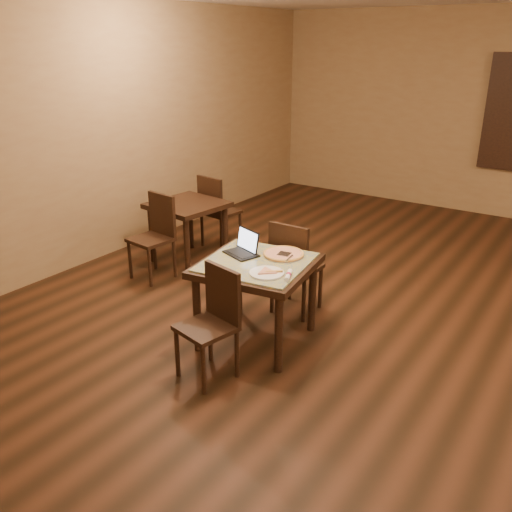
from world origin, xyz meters
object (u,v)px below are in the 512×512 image
Objects in this scene: tiled_table at (257,272)px; other_table_b_chair_near at (156,231)px; pizza_pan at (283,255)px; other_table_b_chair_far at (216,208)px; other_table_b at (188,213)px; chair_main_near at (214,317)px; laptop at (244,247)px; chair_main_far at (293,263)px.

other_table_b_chair_near reaches higher than tiled_table.
other_table_b_chair_far reaches higher than pizza_pan.
other_table_b is (-1.75, 1.11, -0.05)m from tiled_table.
other_table_b_chair_near is (-1.76, 1.18, 0.02)m from chair_main_near.
other_table_b is at bearing 166.19° from laptop.
chair_main_far is at bearing 81.52° from tiled_table.
other_table_b_chair_far is (-1.77, 2.28, 0.02)m from chair_main_near.
pizza_pan is 0.38× the size of other_table_b_chair_near.
tiled_table is at bearing -11.15° from other_table_b_chair_near.
chair_main_near is 0.96× the size of other_table_b_chair_near.
chair_main_near is at bearing -27.28° from other_table_b_chair_near.
other_table_b_chair_near is at bearing 97.61° from other_table_b_chair_far.
other_table_b_chair_near reaches higher than pizza_pan.
other_table_b_chair_near is 1.00× the size of other_table_b_chair_far.
other_table_b_chair_far is (-1.76, 1.66, -0.13)m from tiled_table.
chair_main_near is 2.54× the size of pizza_pan.
other_table_b_chair_near reaches higher than other_table_b.
pizza_pan is at bearing 43.38° from laptop.
chair_main_near is 2.47m from other_table_b.
laptop is at bearing 141.52° from other_table_b_chair_far.
other_table_b_chair_near is (-1.86, 0.32, -0.23)m from pizza_pan.
tiled_table is 0.27m from laptop.
chair_main_far is 0.62m from laptop.
chair_main_near is 2.89m from other_table_b_chair_far.
pizza_pan is (0.12, -0.38, 0.23)m from chair_main_far.
tiled_table is 1.10× the size of chair_main_far.
chair_main_far is 2.05m from other_table_b_chair_far.
laptop is (-0.20, -0.52, 0.28)m from chair_main_far.
other_table_b_chair_near is at bearing -82.39° from other_table_b.
tiled_table is at bearing -116.57° from pizza_pan.
laptop reaches higher than other_table_b.
tiled_table is 1.21× the size of other_table_b.
tiled_table is 1.10× the size of other_table_b_chair_near.
tiled_table is 2.42m from other_table_b_chair_far.
chair_main_far is 2.72× the size of laptop.
other_table_b_chair_near reaches higher than chair_main_near.
laptop reaches higher than tiled_table.
other_table_b is 0.91× the size of other_table_b_chair_near.
pizza_pan is at bearing 55.14° from tiled_table.
pizza_pan is (0.12, 0.24, 0.11)m from tiled_table.
chair_main_far is 1.74m from other_table_b_chair_near.
pizza_pan is 0.38× the size of other_table_b_chair_far.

